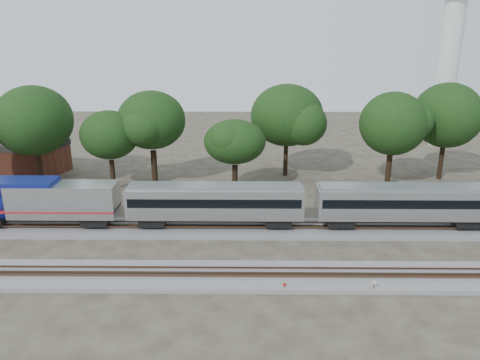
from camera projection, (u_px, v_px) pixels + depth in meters
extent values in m
plane|color=#383328|center=(248.00, 257.00, 43.53)|extent=(160.00, 160.00, 0.00)
cube|color=slate|center=(247.00, 228.00, 49.17)|extent=(160.00, 5.00, 0.40)
cube|color=brown|center=(247.00, 227.00, 48.35)|extent=(160.00, 0.08, 0.15)
cube|color=brown|center=(247.00, 222.00, 49.72)|extent=(160.00, 0.08, 0.15)
cube|color=slate|center=(248.00, 276.00, 39.66)|extent=(160.00, 5.00, 0.40)
cube|color=brown|center=(248.00, 276.00, 38.84)|extent=(160.00, 0.08, 0.15)
cube|color=brown|center=(248.00, 268.00, 40.20)|extent=(160.00, 0.08, 0.15)
cube|color=silver|center=(64.00, 199.00, 48.38)|extent=(11.04, 3.13, 3.44)
cube|color=navy|center=(12.00, 185.00, 47.93)|extent=(8.85, 3.06, 1.04)
cube|color=maroon|center=(53.00, 207.00, 48.66)|extent=(13.54, 3.17, 0.19)
cube|color=black|center=(96.00, 219.00, 49.02)|extent=(2.71, 2.29, 0.94)
cube|color=silver|center=(215.00, 201.00, 48.27)|extent=(18.13, 3.13, 3.13)
cube|color=black|center=(215.00, 199.00, 48.18)|extent=(17.50, 3.18, 0.94)
cube|color=gray|center=(215.00, 187.00, 47.77)|extent=(17.71, 2.50, 0.36)
cube|color=black|center=(153.00, 219.00, 48.96)|extent=(2.71, 2.29, 0.94)
cube|color=black|center=(278.00, 220.00, 48.83)|extent=(2.71, 2.29, 0.94)
cube|color=silver|center=(405.00, 202.00, 48.08)|extent=(18.13, 3.13, 3.13)
cube|color=black|center=(405.00, 199.00, 47.98)|extent=(17.50, 3.18, 0.94)
cube|color=gray|center=(407.00, 187.00, 47.58)|extent=(17.71, 2.50, 0.36)
cube|color=black|center=(340.00, 220.00, 48.77)|extent=(2.71, 2.29, 0.94)
cube|color=black|center=(466.00, 221.00, 48.64)|extent=(2.71, 2.29, 0.94)
cylinder|color=#512D19|center=(284.00, 288.00, 37.48)|extent=(0.05, 0.05, 0.77)
cylinder|color=#AA130C|center=(284.00, 285.00, 37.38)|extent=(0.28, 0.06, 0.27)
cylinder|color=#512D19|center=(374.00, 287.00, 37.40)|extent=(0.07, 0.07, 1.00)
cylinder|color=silver|center=(374.00, 282.00, 37.27)|extent=(0.35, 0.14, 0.36)
cube|color=#512D19|center=(324.00, 284.00, 38.52)|extent=(0.58, 0.48, 0.30)
cylinder|color=silver|center=(447.00, 73.00, 82.03)|extent=(3.66, 3.66, 25.63)
cone|color=silver|center=(438.00, 134.00, 85.42)|extent=(5.86, 5.86, 3.66)
cube|color=brown|center=(29.00, 160.00, 68.34)|extent=(11.02, 8.95, 3.86)
cube|color=black|center=(27.00, 144.00, 67.61)|extent=(11.27, 9.19, 0.87)
cylinder|color=black|center=(41.00, 170.00, 61.59)|extent=(0.70, 0.70, 4.89)
ellipsoid|color=black|center=(34.00, 120.00, 59.54)|extent=(9.22, 9.22, 7.84)
cylinder|color=black|center=(113.00, 175.00, 61.26)|extent=(0.70, 0.70, 3.94)
ellipsoid|color=black|center=(109.00, 135.00, 59.61)|extent=(7.43, 7.43, 6.32)
cylinder|color=black|center=(154.00, 168.00, 62.71)|extent=(0.70, 0.70, 4.80)
ellipsoid|color=black|center=(152.00, 120.00, 60.70)|extent=(9.06, 9.06, 7.70)
cylinder|color=black|center=(235.00, 179.00, 59.97)|extent=(0.70, 0.70, 3.64)
ellipsoid|color=black|center=(235.00, 142.00, 58.44)|extent=(6.87, 6.87, 5.84)
cylinder|color=black|center=(286.00, 159.00, 67.01)|extent=(0.70, 0.70, 4.72)
ellipsoid|color=black|center=(287.00, 115.00, 65.03)|extent=(8.90, 8.90, 7.56)
cylinder|color=black|center=(388.00, 171.00, 61.86)|extent=(0.70, 0.70, 4.65)
ellipsoid|color=black|center=(393.00, 124.00, 59.91)|extent=(8.76, 8.76, 7.45)
cylinder|color=black|center=(441.00, 162.00, 65.47)|extent=(0.70, 0.70, 4.86)
ellipsoid|color=black|center=(447.00, 115.00, 63.43)|extent=(9.16, 9.16, 7.79)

